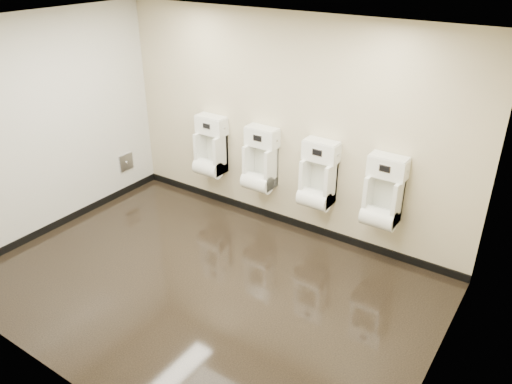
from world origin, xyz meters
TOP-DOWN VIEW (x-y plane):
  - ground at (0.00, 0.00)m, footprint 5.00×3.50m
  - ceiling at (0.00, 0.00)m, footprint 5.00×3.50m
  - back_wall at (0.00, 1.75)m, footprint 5.00×0.02m
  - front_wall at (0.00, -1.75)m, footprint 5.00×0.02m
  - left_wall at (-2.50, 0.00)m, footprint 0.02×3.50m
  - right_wall at (2.50, 0.00)m, footprint 0.02×3.50m
  - tile_overlay_left at (-2.50, 0.00)m, footprint 0.01×3.50m
  - skirting_back at (0.00, 1.74)m, footprint 5.00×0.02m
  - skirting_left at (-2.49, 0.00)m, footprint 0.02×3.50m
  - access_panel at (-2.48, 1.20)m, footprint 0.04×0.25m
  - urinal_0 at (-1.14, 1.60)m, footprint 0.45×0.34m
  - urinal_1 at (-0.30, 1.60)m, footprint 0.45×0.34m
  - urinal_2 at (0.56, 1.60)m, footprint 0.45×0.34m
  - urinal_3 at (1.41, 1.60)m, footprint 0.45×0.34m

SIDE VIEW (x-z plane):
  - ground at x=0.00m, z-range 0.00..0.00m
  - skirting_back at x=0.00m, z-range 0.00..0.10m
  - skirting_left at x=-2.49m, z-range 0.00..0.10m
  - access_panel at x=-2.48m, z-range 0.38..0.62m
  - urinal_0 at x=-1.14m, z-range 0.43..1.28m
  - urinal_1 at x=-0.30m, z-range 0.43..1.28m
  - urinal_2 at x=0.56m, z-range 0.43..1.28m
  - urinal_3 at x=1.41m, z-range 0.43..1.28m
  - back_wall at x=0.00m, z-range 0.00..2.80m
  - front_wall at x=0.00m, z-range 0.00..2.80m
  - left_wall at x=-2.50m, z-range 0.00..2.80m
  - right_wall at x=2.50m, z-range 0.00..2.80m
  - tile_overlay_left at x=-2.50m, z-range 0.00..2.80m
  - ceiling at x=0.00m, z-range 2.80..2.80m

